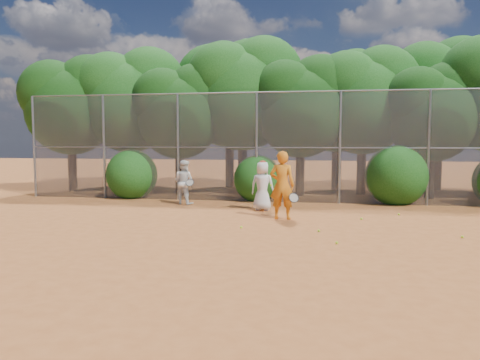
# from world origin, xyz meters

# --- Properties ---
(ground) EXTENTS (80.00, 80.00, 0.00)m
(ground) POSITION_xyz_m (0.00, 0.00, 0.00)
(ground) COLOR #A25424
(ground) RESTS_ON ground
(fence_back) EXTENTS (20.05, 0.09, 4.03)m
(fence_back) POSITION_xyz_m (-0.12, 6.00, 2.05)
(fence_back) COLOR gray
(fence_back) RESTS_ON ground
(tree_0) EXTENTS (4.38, 3.81, 6.00)m
(tree_0) POSITION_xyz_m (-9.44, 8.04, 3.93)
(tree_0) COLOR black
(tree_0) RESTS_ON ground
(tree_1) EXTENTS (4.64, 4.03, 6.35)m
(tree_1) POSITION_xyz_m (-6.94, 8.54, 4.16)
(tree_1) COLOR black
(tree_1) RESTS_ON ground
(tree_2) EXTENTS (3.99, 3.47, 5.47)m
(tree_2) POSITION_xyz_m (-4.45, 7.83, 3.58)
(tree_2) COLOR black
(tree_2) RESTS_ON ground
(tree_3) EXTENTS (4.89, 4.26, 6.70)m
(tree_3) POSITION_xyz_m (-1.94, 8.84, 4.40)
(tree_3) COLOR black
(tree_3) RESTS_ON ground
(tree_4) EXTENTS (4.19, 3.64, 5.73)m
(tree_4) POSITION_xyz_m (0.55, 8.24, 3.76)
(tree_4) COLOR black
(tree_4) RESTS_ON ground
(tree_5) EXTENTS (4.51, 3.92, 6.17)m
(tree_5) POSITION_xyz_m (3.06, 9.04, 4.05)
(tree_5) COLOR black
(tree_5) RESTS_ON ground
(tree_6) EXTENTS (3.86, 3.36, 5.29)m
(tree_6) POSITION_xyz_m (5.55, 8.03, 3.47)
(tree_6) COLOR black
(tree_6) RESTS_ON ground
(tree_9) EXTENTS (4.83, 4.20, 6.62)m
(tree_9) POSITION_xyz_m (-7.94, 10.84, 4.34)
(tree_9) COLOR black
(tree_9) RESTS_ON ground
(tree_10) EXTENTS (5.15, 4.48, 7.06)m
(tree_10) POSITION_xyz_m (-2.93, 11.05, 4.63)
(tree_10) COLOR black
(tree_10) RESTS_ON ground
(tree_11) EXTENTS (4.64, 4.03, 6.35)m
(tree_11) POSITION_xyz_m (2.06, 10.64, 4.16)
(tree_11) COLOR black
(tree_11) RESTS_ON ground
(tree_12) EXTENTS (5.02, 4.37, 6.88)m
(tree_12) POSITION_xyz_m (6.56, 11.24, 4.51)
(tree_12) COLOR black
(tree_12) RESTS_ON ground
(bush_0) EXTENTS (2.00, 2.00, 2.00)m
(bush_0) POSITION_xyz_m (-6.00, 6.30, 1.00)
(bush_0) COLOR #144711
(bush_0) RESTS_ON ground
(bush_1) EXTENTS (1.80, 1.80, 1.80)m
(bush_1) POSITION_xyz_m (-1.00, 6.30, 0.90)
(bush_1) COLOR #144711
(bush_1) RESTS_ON ground
(bush_2) EXTENTS (2.20, 2.20, 2.20)m
(bush_2) POSITION_xyz_m (4.00, 6.30, 1.10)
(bush_2) COLOR #144711
(bush_2) RESTS_ON ground
(player_yellow) EXTENTS (0.90, 0.59, 1.97)m
(player_yellow) POSITION_xyz_m (0.26, 2.36, 0.98)
(player_yellow) COLOR orange
(player_yellow) RESTS_ON ground
(player_teen) EXTENTS (0.85, 0.62, 1.62)m
(player_teen) POSITION_xyz_m (-0.50, 3.87, 0.81)
(player_teen) COLOR silver
(player_teen) RESTS_ON ground
(player_white) EXTENTS (0.92, 0.82, 1.57)m
(player_white) POSITION_xyz_m (-3.43, 4.87, 0.78)
(player_white) COLOR white
(player_white) RESTS_ON ground
(ball_0) EXTENTS (0.07, 0.07, 0.07)m
(ball_0) POSITION_xyz_m (1.33, 0.58, 0.03)
(ball_0) COLOR #C3E72A
(ball_0) RESTS_ON ground
(ball_1) EXTENTS (0.07, 0.07, 0.07)m
(ball_1) POSITION_xyz_m (2.52, 2.57, 0.03)
(ball_1) COLOR #C3E72A
(ball_1) RESTS_ON ground
(ball_2) EXTENTS (0.07, 0.07, 0.07)m
(ball_2) POSITION_xyz_m (1.73, -0.72, 0.03)
(ball_2) COLOR #C3E72A
(ball_2) RESTS_ON ground
(ball_3) EXTENTS (0.07, 0.07, 0.07)m
(ball_3) POSITION_xyz_m (4.63, 0.41, 0.03)
(ball_3) COLOR #C3E72A
(ball_3) RESTS_ON ground
(ball_4) EXTENTS (0.07, 0.07, 0.07)m
(ball_4) POSITION_xyz_m (-0.65, 0.70, 0.03)
(ball_4) COLOR #C3E72A
(ball_4) RESTS_ON ground
(ball_5) EXTENTS (0.07, 0.07, 0.07)m
(ball_5) POSITION_xyz_m (3.70, 3.59, 0.03)
(ball_5) COLOR #C3E72A
(ball_5) RESTS_ON ground
(ball_6) EXTENTS (0.07, 0.07, 0.07)m
(ball_6) POSITION_xyz_m (0.43, 2.45, 0.03)
(ball_6) COLOR #C3E72A
(ball_6) RESTS_ON ground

